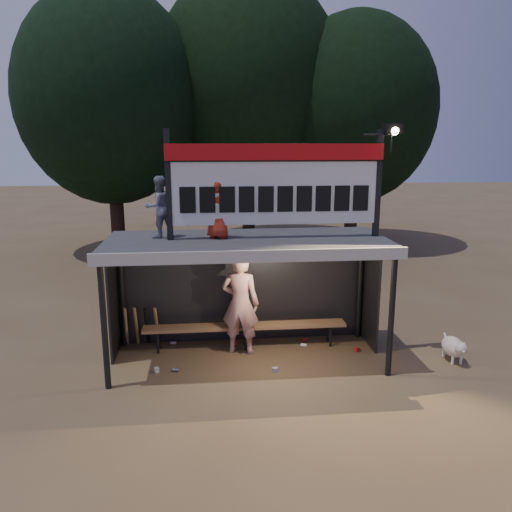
{
  "coord_description": "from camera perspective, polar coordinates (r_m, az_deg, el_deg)",
  "views": [
    {
      "loc": [
        -0.71,
        -8.7,
        3.99
      ],
      "look_at": [
        0.2,
        0.4,
        1.9
      ],
      "focal_mm": 35.0,
      "sensor_mm": 36.0,
      "label": 1
    }
  ],
  "objects": [
    {
      "name": "dugout_shelter",
      "position": [
        9.23,
        -1.14,
        -0.57
      ],
      "size": [
        5.1,
        2.08,
        2.32
      ],
      "color": "#38373A",
      "rests_on": "ground"
    },
    {
      "name": "tree_mid",
      "position": [
        20.39,
        -0.9,
        19.0
      ],
      "size": [
        7.22,
        7.22,
        10.36
      ],
      "color": "black",
      "rests_on": "ground"
    },
    {
      "name": "ground",
      "position": [
        9.6,
        -0.97,
        -11.69
      ],
      "size": [
        80.0,
        80.0,
        0.0
      ],
      "primitive_type": "plane",
      "color": "brown",
      "rests_on": "ground"
    },
    {
      "name": "tree_left",
      "position": [
        19.05,
        -16.35,
        16.97
      ],
      "size": [
        6.46,
        6.46,
        9.27
      ],
      "color": "#301E15",
      "rests_on": "ground"
    },
    {
      "name": "tree_right",
      "position": [
        20.07,
        11.29,
        16.06
      ],
      "size": [
        6.08,
        6.08,
        8.72
      ],
      "color": "black",
      "rests_on": "ground"
    },
    {
      "name": "bats",
      "position": [
        10.26,
        -12.95,
        -7.78
      ],
      "size": [
        0.68,
        0.35,
        0.84
      ],
      "color": "#9D7549",
      "rests_on": "ground"
    },
    {
      "name": "player",
      "position": [
        9.54,
        -1.81,
        -5.45
      ],
      "size": [
        0.83,
        0.67,
        1.99
      ],
      "primitive_type": "imported",
      "rotation": [
        0.0,
        0.0,
        2.85
      ],
      "color": "white",
      "rests_on": "ground"
    },
    {
      "name": "child_b",
      "position": [
        8.85,
        -4.38,
        5.45
      ],
      "size": [
        0.61,
        0.52,
        1.07
      ],
      "primitive_type": "imported",
      "rotation": [
        0.0,
        0.0,
        2.72
      ],
      "color": "#A82A19",
      "rests_on": "dugout_shelter"
    },
    {
      "name": "scoreboard_assembly",
      "position": [
        8.81,
        2.61,
        8.52
      ],
      "size": [
        4.1,
        0.27,
        1.99
      ],
      "color": "black",
      "rests_on": "dugout_shelter"
    },
    {
      "name": "bench",
      "position": [
        9.94,
        -1.25,
        -8.1
      ],
      "size": [
        4.0,
        0.35,
        0.48
      ],
      "color": "#986D47",
      "rests_on": "ground"
    },
    {
      "name": "dog",
      "position": [
        10.11,
        21.69,
        -9.64
      ],
      "size": [
        0.36,
        0.81,
        0.49
      ],
      "color": "silver",
      "rests_on": "ground"
    },
    {
      "name": "litter",
      "position": [
        9.76,
        -0.73,
        -11.02
      ],
      "size": [
        3.93,
        1.51,
        0.08
      ],
      "color": "#B01F1E",
      "rests_on": "ground"
    },
    {
      "name": "child_a",
      "position": [
        9.06,
        -11.04,
        5.52
      ],
      "size": [
        0.67,
        0.63,
        1.1
      ],
      "primitive_type": "imported",
      "rotation": [
        0.0,
        0.0,
        3.7
      ],
      "color": "gray",
      "rests_on": "dugout_shelter"
    }
  ]
}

